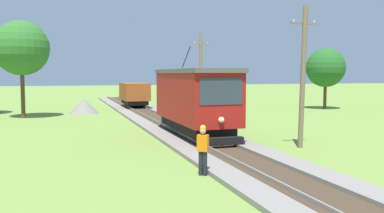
{
  "coord_description": "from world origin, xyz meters",
  "views": [
    {
      "loc": [
        -6.9,
        -0.49,
        3.56
      ],
      "look_at": [
        0.01,
        21.63,
        1.73
      ],
      "focal_mm": 38.69,
      "sensor_mm": 36.0,
      "label": 1
    }
  ],
  "objects_px": {
    "gravel_pile": "(84,106)",
    "track_worker": "(203,148)",
    "tree_right_near": "(21,48)",
    "freight_car": "(134,94)",
    "utility_pole_near_tram": "(303,76)",
    "tree_left_far": "(326,68)",
    "red_tram": "(195,99)",
    "utility_pole_mid": "(201,75)"
  },
  "relations": [
    {
      "from": "track_worker",
      "to": "tree_right_near",
      "type": "xyz_separation_m",
      "value": [
        -7.73,
        22.25,
        4.61
      ]
    },
    {
      "from": "utility_pole_near_tram",
      "to": "tree_left_far",
      "type": "distance_m",
      "value": 23.81
    },
    {
      "from": "utility_pole_near_tram",
      "to": "tree_right_near",
      "type": "height_order",
      "value": "tree_right_near"
    },
    {
      "from": "gravel_pile",
      "to": "tree_right_near",
      "type": "xyz_separation_m",
      "value": [
        -4.86,
        -2.47,
        4.93
      ]
    },
    {
      "from": "utility_pole_near_tram",
      "to": "track_worker",
      "type": "distance_m",
      "value": 7.65
    },
    {
      "from": "freight_car",
      "to": "tree_right_near",
      "type": "relative_size",
      "value": 0.67
    },
    {
      "from": "tree_right_near",
      "to": "freight_car",
      "type": "bearing_deg",
      "value": 31.2
    },
    {
      "from": "gravel_pile",
      "to": "red_tram",
      "type": "bearing_deg",
      "value": -72.78
    },
    {
      "from": "utility_pole_mid",
      "to": "track_worker",
      "type": "distance_m",
      "value": 20.0
    },
    {
      "from": "red_tram",
      "to": "utility_pole_mid",
      "type": "xyz_separation_m",
      "value": [
        3.96,
        10.73,
        1.31
      ]
    },
    {
      "from": "utility_pole_near_tram",
      "to": "utility_pole_mid",
      "type": "relative_size",
      "value": 0.99
    },
    {
      "from": "utility_pole_near_tram",
      "to": "freight_car",
      "type": "bearing_deg",
      "value": 99.14
    },
    {
      "from": "utility_pole_near_tram",
      "to": "utility_pole_mid",
      "type": "height_order",
      "value": "utility_pole_mid"
    },
    {
      "from": "red_tram",
      "to": "tree_right_near",
      "type": "distance_m",
      "value": 17.66
    },
    {
      "from": "utility_pole_mid",
      "to": "tree_left_far",
      "type": "xyz_separation_m",
      "value": [
        14.54,
        3.66,
        0.67
      ]
    },
    {
      "from": "red_tram",
      "to": "freight_car",
      "type": "distance_m",
      "value": 20.21
    },
    {
      "from": "freight_car",
      "to": "utility_pole_mid",
      "type": "distance_m",
      "value": 10.45
    },
    {
      "from": "red_tram",
      "to": "tree_left_far",
      "type": "bearing_deg",
      "value": 37.88
    },
    {
      "from": "utility_pole_near_tram",
      "to": "tree_left_far",
      "type": "xyz_separation_m",
      "value": [
        14.54,
        18.85,
        0.7
      ]
    },
    {
      "from": "utility_pole_mid",
      "to": "tree_left_far",
      "type": "bearing_deg",
      "value": 14.15
    },
    {
      "from": "tree_right_near",
      "to": "tree_left_far",
      "type": "relative_size",
      "value": 1.27
    },
    {
      "from": "freight_car",
      "to": "tree_right_near",
      "type": "height_order",
      "value": "tree_right_near"
    },
    {
      "from": "tree_right_near",
      "to": "tree_left_far",
      "type": "distance_m",
      "value": 28.55
    },
    {
      "from": "freight_car",
      "to": "tree_right_near",
      "type": "xyz_separation_m",
      "value": [
        -10.01,
        -6.06,
        4.04
      ]
    },
    {
      "from": "freight_car",
      "to": "gravel_pile",
      "type": "height_order",
      "value": "freight_car"
    },
    {
      "from": "utility_pole_near_tram",
      "to": "utility_pole_mid",
      "type": "bearing_deg",
      "value": 90.0
    },
    {
      "from": "tree_right_near",
      "to": "utility_pole_near_tram",
      "type": "bearing_deg",
      "value": -53.07
    },
    {
      "from": "freight_car",
      "to": "utility_pole_mid",
      "type": "height_order",
      "value": "utility_pole_mid"
    },
    {
      "from": "utility_pole_near_tram",
      "to": "tree_right_near",
      "type": "distance_m",
      "value": 23.35
    },
    {
      "from": "red_tram",
      "to": "freight_car",
      "type": "xyz_separation_m",
      "value": [
        -0.0,
        20.2,
        -0.64
      ]
    },
    {
      "from": "utility_pole_mid",
      "to": "track_worker",
      "type": "relative_size",
      "value": 3.82
    },
    {
      "from": "red_tram",
      "to": "utility_pole_mid",
      "type": "height_order",
      "value": "utility_pole_mid"
    },
    {
      "from": "utility_pole_near_tram",
      "to": "track_worker",
      "type": "height_order",
      "value": "utility_pole_near_tram"
    },
    {
      "from": "gravel_pile",
      "to": "track_worker",
      "type": "xyz_separation_m",
      "value": [
        2.87,
        -24.72,
        0.32
      ]
    },
    {
      "from": "utility_pole_near_tram",
      "to": "tree_right_near",
      "type": "bearing_deg",
      "value": 126.93
    },
    {
      "from": "freight_car",
      "to": "utility_pole_mid",
      "type": "bearing_deg",
      "value": -67.27
    },
    {
      "from": "track_worker",
      "to": "tree_right_near",
      "type": "height_order",
      "value": "tree_right_near"
    },
    {
      "from": "red_tram",
      "to": "track_worker",
      "type": "bearing_deg",
      "value": -105.73
    },
    {
      "from": "gravel_pile",
      "to": "track_worker",
      "type": "bearing_deg",
      "value": -83.39
    },
    {
      "from": "gravel_pile",
      "to": "tree_left_far",
      "type": "relative_size",
      "value": 0.43
    },
    {
      "from": "gravel_pile",
      "to": "tree_right_near",
      "type": "height_order",
      "value": "tree_right_near"
    },
    {
      "from": "utility_pole_mid",
      "to": "gravel_pile",
      "type": "bearing_deg",
      "value": 147.15
    }
  ]
}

